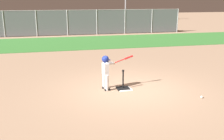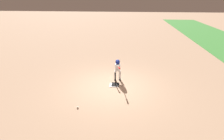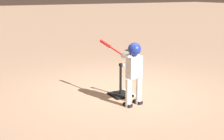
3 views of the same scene
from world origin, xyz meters
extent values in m
plane|color=#93755B|center=(0.00, 0.00, 0.00)|extent=(90.00, 90.00, 0.00)
cube|color=white|center=(-0.19, 0.10, 0.01)|extent=(0.46, 0.46, 0.02)
cube|color=black|center=(-0.24, 0.16, 0.02)|extent=(0.43, 0.38, 0.04)
cylinder|color=black|center=(-0.24, 0.16, 0.33)|extent=(0.05, 0.05, 0.58)
cylinder|color=black|center=(-0.24, 0.16, 0.64)|extent=(0.08, 0.08, 0.05)
cylinder|color=silver|center=(-0.85, 0.35, 0.27)|extent=(0.13, 0.13, 0.53)
cube|color=black|center=(-0.83, 0.36, 0.03)|extent=(0.19, 0.12, 0.06)
cylinder|color=silver|center=(-0.81, 0.10, 0.27)|extent=(0.13, 0.13, 0.53)
cube|color=black|center=(-0.79, 0.11, 0.03)|extent=(0.19, 0.12, 0.06)
cube|color=silver|center=(-0.83, 0.23, 0.73)|extent=(0.19, 0.30, 0.39)
sphere|color=#DBB293|center=(-0.83, 0.23, 1.04)|extent=(0.20, 0.20, 0.20)
sphere|color=navy|center=(-0.83, 0.23, 1.06)|extent=(0.24, 0.24, 0.24)
cube|color=navy|center=(-0.73, 0.24, 1.03)|extent=(0.15, 0.19, 0.01)
cylinder|color=silver|center=(-0.69, 0.30, 0.91)|extent=(0.33, 0.12, 0.12)
cylinder|color=silver|center=(-0.68, 0.21, 0.91)|extent=(0.32, 0.21, 0.12)
sphere|color=#DBB293|center=(-0.54, 0.28, 0.89)|extent=(0.10, 0.10, 0.10)
cylinder|color=red|center=(-0.20, 0.33, 0.99)|extent=(0.69, 0.14, 0.22)
cylinder|color=red|center=(0.01, 0.37, 1.05)|extent=(0.31, 0.11, 0.14)
cylinder|color=black|center=(-0.56, 0.27, 0.89)|extent=(0.03, 0.05, 0.05)
sphere|color=white|center=(1.92, -1.22, 0.04)|extent=(0.07, 0.07, 0.07)
camera|label=1|loc=(-2.48, -8.02, 3.00)|focal=42.00mm
camera|label=2|loc=(7.71, 0.72, 4.23)|focal=28.00mm
camera|label=3|loc=(-5.41, 3.23, 2.05)|focal=50.00mm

